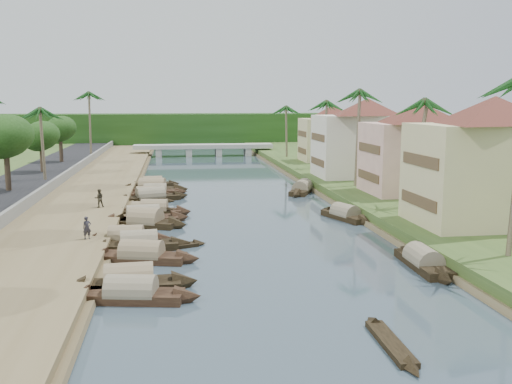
{
  "coord_description": "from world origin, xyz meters",
  "views": [
    {
      "loc": [
        -6.18,
        -44.08,
        10.94
      ],
      "look_at": [
        1.97,
        11.7,
        2.0
      ],
      "focal_mm": 40.0,
      "sensor_mm": 36.0,
      "label": 1
    }
  ],
  "objects": [
    {
      "name": "palm_2",
      "position": [
        15.0,
        19.71,
        11.86
      ],
      "size": [
        3.2,
        3.2,
        12.49
      ],
      "color": "#75684E",
      "rests_on": "ground"
    },
    {
      "name": "ground",
      "position": [
        0.0,
        0.0,
        0.0
      ],
      "size": [
        220.0,
        220.0,
        0.0
      ],
      "primitive_type": "plane",
      "color": "#354650",
      "rests_on": "ground"
    },
    {
      "name": "building_near",
      "position": [
        18.99,
        -2.0,
        6.38
      ],
      "size": [
        14.85,
        14.85,
        10.2
      ],
      "color": "tan",
      "rests_on": "right_bank"
    },
    {
      "name": "person_far",
      "position": [
        -13.38,
        12.02,
        1.69
      ],
      "size": [
        1.01,
        0.87,
        1.78
      ],
      "primitive_type": "imported",
      "rotation": [
        0.0,
        0.0,
        3.4
      ],
      "color": "#2D2A1F",
      "rests_on": "left_bank"
    },
    {
      "name": "palm_6",
      "position": [
        -22.0,
        29.06,
        9.83
      ],
      "size": [
        3.2,
        3.2,
        10.18
      ],
      "color": "#75684E",
      "rests_on": "ground"
    },
    {
      "name": "sampan_13",
      "position": [
        -8.91,
        30.17,
        0.41
      ],
      "size": [
        7.41,
        2.49,
        2.02
      ],
      "rotation": [
        0.0,
        0.0,
        0.14
      ],
      "color": "black",
      "rests_on": "ground"
    },
    {
      "name": "sampan_3",
      "position": [
        -8.84,
        -1.87,
        0.41
      ],
      "size": [
        8.09,
        2.26,
        2.16
      ],
      "rotation": [
        0.0,
        0.0,
        0.08
      ],
      "color": "black",
      "rests_on": "ground"
    },
    {
      "name": "sampan_16",
      "position": [
        9.33,
        22.99,
        0.42
      ],
      "size": [
        5.53,
        9.4,
        2.31
      ],
      "rotation": [
        0.0,
        0.0,
        1.15
      ],
      "color": "black",
      "rests_on": "ground"
    },
    {
      "name": "building_far",
      "position": [
        18.99,
        28.0,
        6.38
      ],
      "size": [
        15.59,
        15.59,
        10.2
      ],
      "color": "beige",
      "rests_on": "right_bank"
    },
    {
      "name": "sampan_11",
      "position": [
        -8.79,
        26.2,
        0.42
      ],
      "size": [
        9.36,
        3.58,
        2.57
      ],
      "rotation": [
        0.0,
        0.0,
        -0.18
      ],
      "color": "black",
      "rests_on": "ground"
    },
    {
      "name": "tree_6",
      "position": [
        24.0,
        29.15,
        5.72
      ],
      "size": [
        4.11,
        4.11,
        6.3
      ],
      "color": "#4A372A",
      "rests_on": "ground"
    },
    {
      "name": "tree_5",
      "position": [
        -24.0,
        50.98,
        6.53
      ],
      "size": [
        4.58,
        4.58,
        7.11
      ],
      "color": "#4A372A",
      "rests_on": "ground"
    },
    {
      "name": "building_mid",
      "position": [
        19.99,
        14.0,
        6.13
      ],
      "size": [
        14.11,
        14.11,
        9.7
      ],
      "color": "beige",
      "rests_on": "right_bank"
    },
    {
      "name": "palm_1",
      "position": [
        16.0,
        6.02,
        10.78
      ],
      "size": [
        3.2,
        3.2,
        11.34
      ],
      "color": "#75684E",
      "rests_on": "ground"
    },
    {
      "name": "sampan_7",
      "position": [
        -8.99,
        11.24,
        0.41
      ],
      "size": [
        7.35,
        2.23,
        1.96
      ],
      "rotation": [
        0.0,
        0.0,
        -0.11
      ],
      "color": "black",
      "rests_on": "ground"
    },
    {
      "name": "sampan_10",
      "position": [
        -9.27,
        21.63,
        0.41
      ],
      "size": [
        6.72,
        2.1,
        1.88
      ],
      "rotation": [
        0.0,
        0.0,
        -0.11
      ],
      "color": "black",
      "rests_on": "ground"
    },
    {
      "name": "sampan_6",
      "position": [
        -9.01,
        7.73,
        0.42
      ],
      "size": [
        8.81,
        3.23,
        2.53
      ],
      "rotation": [
        0.0,
        0.0,
        0.15
      ],
      "color": "black",
      "rests_on": "ground"
    },
    {
      "name": "palm_7",
      "position": [
        14.0,
        56.09,
        9.79
      ],
      "size": [
        3.2,
        3.2,
        10.34
      ],
      "color": "#75684E",
      "rests_on": "ground"
    },
    {
      "name": "building_distant",
      "position": [
        19.99,
        48.0,
        5.88
      ],
      "size": [
        12.62,
        12.62,
        9.2
      ],
      "color": "tan",
      "rests_on": "right_bank"
    },
    {
      "name": "sampan_5",
      "position": [
        -8.72,
        6.28,
        0.42
      ],
      "size": [
        8.09,
        4.85,
        2.5
      ],
      "rotation": [
        0.0,
        0.0,
        -0.39
      ],
      "color": "black",
      "rests_on": "ground"
    },
    {
      "name": "person_near",
      "position": [
        -12.66,
        -1.2,
        1.66
      ],
      "size": [
        0.74,
        0.64,
        1.71
      ],
      "primitive_type": "imported",
      "rotation": [
        0.0,
        0.0,
        0.45
      ],
      "color": "#2A2830",
      "rests_on": "left_bank"
    },
    {
      "name": "treeline",
      "position": [
        0.0,
        100.0,
        4.0
      ],
      "size": [
        120.0,
        14.0,
        8.0
      ],
      "color": "#19380F",
      "rests_on": "ground"
    },
    {
      "name": "bridge",
      "position": [
        0.0,
        72.0,
        1.72
      ],
      "size": [
        28.0,
        4.0,
        2.4
      ],
      "color": "#9D9D93",
      "rests_on": "ground"
    },
    {
      "name": "road",
      "position": [
        -24.5,
        20.0,
        0.7
      ],
      "size": [
        8.0,
        180.0,
        1.4
      ],
      "primitive_type": "cube",
      "color": "black",
      "rests_on": "ground"
    },
    {
      "name": "sampan_15",
      "position": [
        9.74,
        6.73,
        0.41
      ],
      "size": [
        4.17,
        7.8,
        2.09
      ],
      "rotation": [
        0.0,
        0.0,
        1.93
      ],
      "color": "black",
      "rests_on": "ground"
    },
    {
      "name": "canoe_0",
      "position": [
        3.39,
        -20.81,
        0.1
      ],
      "size": [
        1.02,
        6.56,
        0.87
      ],
      "rotation": [
        0.0,
        0.0,
        1.55
      ],
      "color": "black",
      "rests_on": "ground"
    },
    {
      "name": "sampan_4",
      "position": [
        -9.92,
        -0.08,
        0.42
      ],
      "size": [
        7.78,
        2.21,
        2.19
      ],
      "rotation": [
        0.0,
        0.0,
        -0.06
      ],
      "color": "black",
      "rests_on": "ground"
    },
    {
      "name": "palm_3",
      "position": [
        16.0,
        38.0,
        10.69
      ],
      "size": [
        3.2,
        3.2,
        11.27
      ],
      "color": "#75684E",
      "rests_on": "ground"
    },
    {
      "name": "palm_8",
      "position": [
        -20.5,
        59.48,
        12.16
      ],
      "size": [
        3.2,
        3.2,
        12.59
      ],
      "color": "#75684E",
      "rests_on": "ground"
    },
    {
      "name": "canoe_2",
      "position": [
        -8.53,
        18.07,
        0.1
      ],
      "size": [
        5.09,
        1.92,
        0.74
      ],
      "rotation": [
        0.0,
        0.0,
        0.24
      ],
      "color": "black",
      "rests_on": "ground"
    },
    {
      "name": "right_bank",
      "position": [
        19.0,
        20.0,
        0.6
      ],
      "size": [
        16.0,
        180.0,
        1.2
      ],
      "primitive_type": "cube",
      "color": "#30491D",
      "rests_on": "ground"
    },
    {
      "name": "canoe_1",
      "position": [
        -6.41,
        -1.94,
        0.1
      ],
      "size": [
        5.53,
        2.89,
        0.9
      ],
      "rotation": [
        0.0,
        0.0,
        0.38
      ],
      "color": "black",
      "rests_on": "ground"
    },
    {
      "name": "sampan_9",
      "position": [
        -8.76,
        19.67,
        0.42
      ],
      "size": [
        9.09,
        4.25,
        2.26
      ],
      "rotation": [
        0.0,
        0.0,
        0.29
      ],
      "color": "black",
      "rests_on": "ground"
    },
    {
      "name": "retaining_wall",
      "position": [
        -20.2,
        20.0,
        1.35
      ],
      "size": [
        0.4,
        180.0,
        1.1
      ],
      "primitive_type": "cube",
      "color": "slate",
      "rests_on": "left_bank"
    },
    {
      "name": "left_bank",
      "position": [
        -16.0,
        20.0,
        0.4
      ],
      "size": [
        10.0,
        180.0,
        0.8
      ],
      "primitive_type": "cube",
      "color": "brown",
      "rests_on": "ground"
    },
    {
      "name": "tree_3",
      "position": [
        -24.0,
        20.54,
        7.13
      ],
      "size": [
        5.31,
        5.31,
        8.0
      ],
      "color": "#4A372A",
      "rests_on": "ground"
    },
    {
      "name": "sampan_14",
      "position": [
        10.15,
        -9.39,
        0.41
      ],
      "size": [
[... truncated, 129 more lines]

